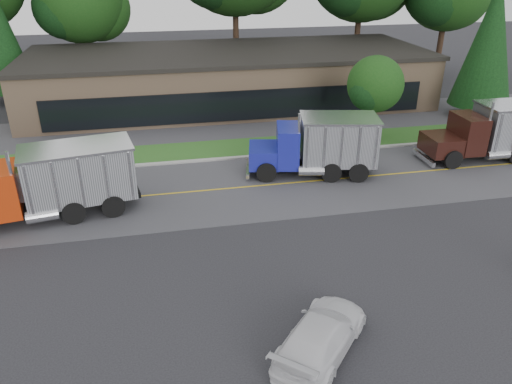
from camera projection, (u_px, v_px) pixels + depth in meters
ground at (283, 286)px, 19.09m from camera, size 140.00×140.00×0.00m
road at (242, 188)px, 27.03m from camera, size 60.00×8.00×0.02m
center_line at (242, 188)px, 27.03m from camera, size 60.00×0.12×0.01m
curb at (230, 159)px, 30.73m from camera, size 60.00×0.30×0.12m
grass_verge at (225, 149)px, 32.32m from camera, size 60.00×3.40×0.03m
far_parking at (215, 125)px, 36.73m from camera, size 60.00×7.00×0.02m
strip_mall at (229, 79)px, 41.52m from camera, size 32.00×12.00×4.00m
tree_far_b at (81, 2)px, 44.10m from camera, size 8.24×7.76×11.76m
evergreen_left at (0, 36)px, 40.29m from camera, size 4.31×4.31×9.79m
evergreen_right at (490, 42)px, 36.18m from camera, size 4.49×4.49×10.21m
tree_verge at (376, 87)px, 32.66m from camera, size 3.92×3.69×5.59m
dump_truck_red at (54, 181)px, 23.44m from camera, size 8.86×3.99×3.36m
dump_truck_blue at (320, 144)px, 27.96m from camera, size 7.47×3.97×3.36m
dump_truck_maroon at (500, 130)px, 30.23m from camera, size 8.46×2.81×3.36m
rally_car at (321, 335)px, 15.69m from camera, size 4.36×4.58×1.31m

